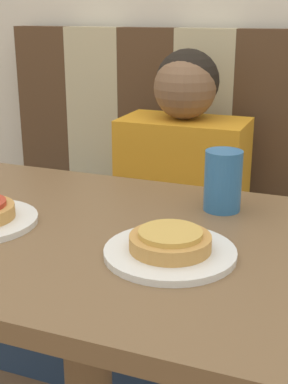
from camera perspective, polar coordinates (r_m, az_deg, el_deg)
booth_seat at (r=1.80m, az=3.84°, el=-11.85°), size 1.39×0.50×0.46m
booth_backrest at (r=1.79m, az=6.37°, el=6.88°), size 1.39×0.06×0.63m
dining_table at (r=1.08m, az=-6.36°, el=-9.55°), size 0.88×0.65×0.75m
person at (r=1.60m, az=4.26°, el=4.03°), size 0.37×0.22×0.58m
plate_right at (r=0.91m, az=2.80°, el=-6.46°), size 0.22×0.22×0.01m
pizza_right at (r=0.90m, az=2.82°, el=-5.22°), size 0.14×0.14×0.03m
drinking_cup at (r=1.10m, az=8.42°, el=1.20°), size 0.08×0.08×0.13m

